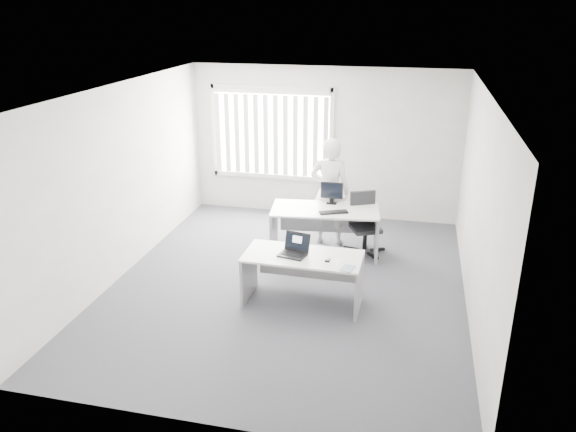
% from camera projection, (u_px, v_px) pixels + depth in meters
% --- Properties ---
extents(ground, '(6.00, 6.00, 0.00)m').
position_uv_depth(ground, '(288.00, 285.00, 8.18)').
color(ground, '#5A5A62').
rests_on(ground, ground).
extents(wall_back, '(5.00, 0.02, 2.80)m').
position_uv_depth(wall_back, '(324.00, 143.00, 10.41)').
color(wall_back, silver).
rests_on(wall_back, ground).
extents(wall_front, '(5.00, 0.02, 2.80)m').
position_uv_depth(wall_front, '(211.00, 300.00, 4.95)').
color(wall_front, silver).
rests_on(wall_front, ground).
extents(wall_left, '(0.02, 6.00, 2.80)m').
position_uv_depth(wall_left, '(122.00, 181.00, 8.21)').
color(wall_left, silver).
rests_on(wall_left, ground).
extents(wall_right, '(0.02, 6.00, 2.80)m').
position_uv_depth(wall_right, '(478.00, 208.00, 7.15)').
color(wall_right, silver).
rests_on(wall_right, ground).
extents(ceiling, '(5.00, 6.00, 0.02)m').
position_uv_depth(ceiling, '(288.00, 90.00, 7.18)').
color(ceiling, silver).
rests_on(ceiling, wall_back).
extents(window, '(2.32, 0.06, 1.76)m').
position_uv_depth(window, '(271.00, 133.00, 10.53)').
color(window, silver).
rests_on(window, wall_back).
extents(blinds, '(2.20, 0.10, 1.50)m').
position_uv_depth(blinds, '(271.00, 135.00, 10.49)').
color(blinds, silver).
rests_on(blinds, wall_back).
extents(desk_near, '(1.58, 0.76, 0.72)m').
position_uv_depth(desk_near, '(303.00, 269.00, 7.51)').
color(desk_near, silver).
rests_on(desk_near, ground).
extents(desk_far, '(1.78, 0.99, 0.78)m').
position_uv_depth(desk_far, '(325.00, 221.00, 9.01)').
color(desk_far, silver).
rests_on(desk_far, ground).
extents(office_chair, '(0.76, 0.76, 1.00)m').
position_uv_depth(office_chair, '(364.00, 234.00, 9.15)').
color(office_chair, black).
rests_on(office_chair, ground).
extents(person, '(0.67, 0.45, 1.82)m').
position_uv_depth(person, '(330.00, 192.00, 9.31)').
color(person, silver).
rests_on(person, ground).
extents(laptop, '(0.41, 0.38, 0.28)m').
position_uv_depth(laptop, '(293.00, 246.00, 7.37)').
color(laptop, black).
rests_on(laptop, desk_near).
extents(paper_sheet, '(0.31, 0.23, 0.00)m').
position_uv_depth(paper_sheet, '(329.00, 261.00, 7.26)').
color(paper_sheet, white).
rests_on(paper_sheet, desk_near).
extents(mouse, '(0.06, 0.10, 0.04)m').
position_uv_depth(mouse, '(328.00, 260.00, 7.26)').
color(mouse, '#B4B4B6').
rests_on(mouse, paper_sheet).
extents(booklet, '(0.18, 0.23, 0.01)m').
position_uv_depth(booklet, '(348.00, 268.00, 7.06)').
color(booklet, silver).
rests_on(booklet, desk_near).
extents(keyboard, '(0.47, 0.31, 0.02)m').
position_uv_depth(keyboard, '(334.00, 212.00, 8.75)').
color(keyboard, black).
rests_on(keyboard, desk_far).
extents(monitor, '(0.36, 0.11, 0.36)m').
position_uv_depth(monitor, '(332.00, 193.00, 9.09)').
color(monitor, black).
rests_on(monitor, desk_far).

